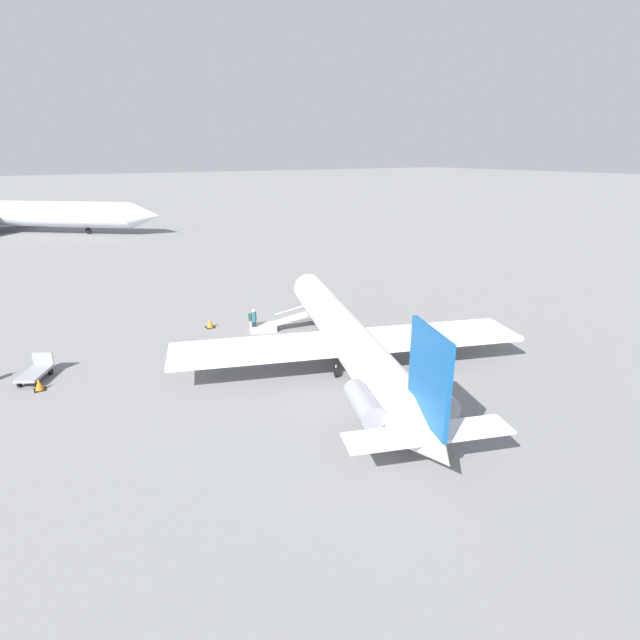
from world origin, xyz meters
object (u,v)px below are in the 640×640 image
Objects in this scene: airplane_main at (348,337)px; passenger at (253,320)px; boarding_stairs at (269,326)px; luggage_cart at (36,372)px.

airplane_main is 14.71× the size of passenger.
airplane_main is 8.13m from boarding_stairs.
passenger is at bearing 35.34° from airplane_main.
airplane_main is 17.21m from luggage_cart.
boarding_stairs is at bearing 27.36° from airplane_main.
passenger is at bearing -58.01° from luggage_cart.
boarding_stairs reaches higher than luggage_cart.
airplane_main reaches higher than passenger.
passenger is 13.17m from luggage_cart.
boarding_stairs is 14.31m from luggage_cart.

